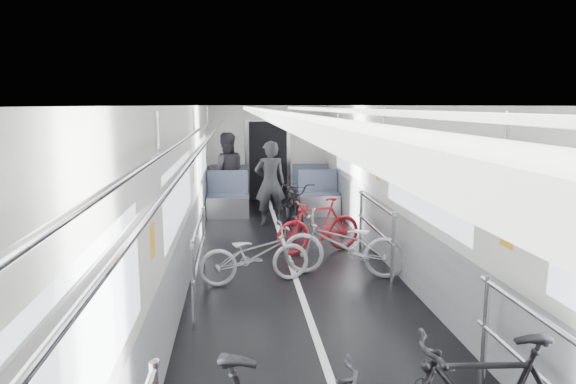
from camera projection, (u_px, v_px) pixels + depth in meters
The scene contains 7 objects.
car_shell at pixel (289, 189), 7.93m from camera, with size 3.02×14.01×2.41m.
bike_left_far at pixel (255, 254), 6.98m from camera, with size 0.53×1.53×0.80m, color #A5A6A9.
bike_right_mid at pixel (344, 245), 7.25m from camera, with size 0.61×1.75×0.92m, color #A0A0A4.
bike_right_far at pixel (319, 226), 8.42m from camera, with size 0.43×1.51×0.91m, color red.
bike_aisle at pixel (294, 203), 10.32m from camera, with size 0.61×1.75×0.92m, color black.
person_standing at pixel (270, 183), 10.30m from camera, with size 0.62×0.41×1.71m, color black.
person_seated at pixel (226, 172), 11.63m from camera, with size 0.88×0.68×1.81m, color #28252C.
Camera 1 is at (-0.80, -6.01, 2.41)m, focal length 32.00 mm.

